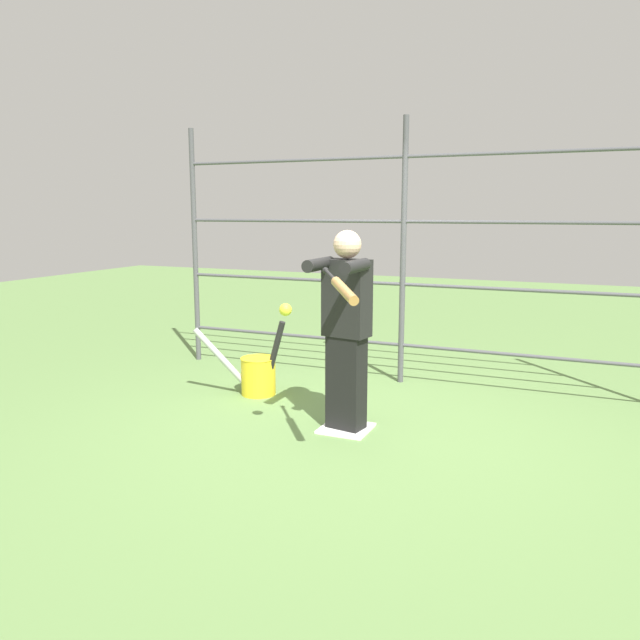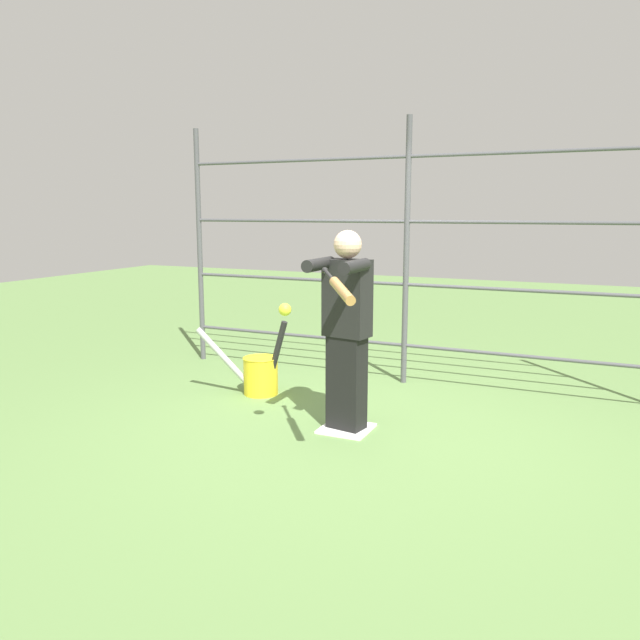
{
  "view_description": "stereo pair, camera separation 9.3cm",
  "coord_description": "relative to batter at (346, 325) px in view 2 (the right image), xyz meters",
  "views": [
    {
      "loc": [
        -1.78,
        4.62,
        1.8
      ],
      "look_at": [
        0.15,
        0.21,
        0.95
      ],
      "focal_mm": 35.0,
      "sensor_mm": 36.0,
      "label": 1
    },
    {
      "loc": [
        -1.86,
        4.59,
        1.8
      ],
      "look_at": [
        0.15,
        0.21,
        0.95
      ],
      "focal_mm": 35.0,
      "sensor_mm": 36.0,
      "label": 2
    }
  ],
  "objects": [
    {
      "name": "home_plate",
      "position": [
        0.0,
        -0.02,
        -0.88
      ],
      "size": [
        0.4,
        0.4,
        0.02
      ],
      "color": "white",
      "rests_on": "ground"
    },
    {
      "name": "batter",
      "position": [
        0.0,
        0.0,
        0.0
      ],
      "size": [
        0.42,
        0.6,
        1.64
      ],
      "color": "black",
      "rests_on": "ground"
    },
    {
      "name": "baseball_bat_swinging",
      "position": [
        -0.28,
        0.82,
        0.41
      ],
      "size": [
        0.52,
        0.69,
        0.17
      ],
      "color": "black"
    },
    {
      "name": "bat_bucket",
      "position": [
        1.17,
        -0.61,
        -0.68
      ],
      "size": [
        0.89,
        0.48,
        0.76
      ],
      "color": "yellow",
      "rests_on": "ground"
    },
    {
      "name": "ground_plane",
      "position": [
        0.0,
        -0.02,
        -0.89
      ],
      "size": [
        24.0,
        24.0,
        0.0
      ],
      "primitive_type": "plane",
      "color": "#608447"
    },
    {
      "name": "fence_backstop",
      "position": [
        0.0,
        -1.62,
        0.48
      ],
      "size": [
        5.17,
        0.06,
        2.73
      ],
      "color": "#4C4C51",
      "rests_on": "ground"
    },
    {
      "name": "softball_in_flight",
      "position": [
        0.29,
        0.5,
        0.18
      ],
      "size": [
        0.1,
        0.1,
        0.1
      ],
      "color": "yellow"
    }
  ]
}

